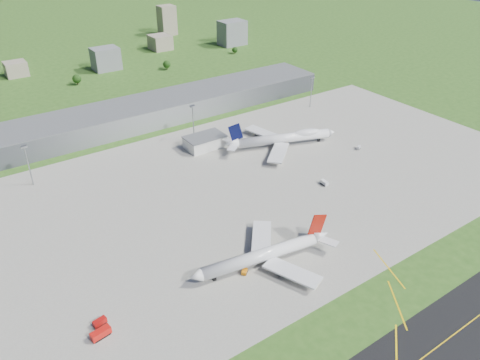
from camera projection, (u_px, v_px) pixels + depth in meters
ground at (160, 127)px, 352.28m from camera, size 1400.00×1400.00×0.00m
apron at (257, 184)px, 279.05m from camera, size 360.00×190.00×0.08m
terminal at (150, 111)px, 359.14m from camera, size 300.00×42.00×15.00m
ops_building at (205, 142)px, 319.66m from camera, size 26.00×16.00×8.00m
mast_west at (27, 159)px, 269.42m from camera, size 3.50×2.00×25.90m
mast_center at (193, 117)px, 323.39m from camera, size 3.50×2.00×25.90m
mast_east at (312, 87)px, 377.36m from camera, size 3.50×2.00×25.90m
airliner_red_twin at (265, 255)px, 214.35m from camera, size 70.93×54.78×19.49m
airliner_blue_quad at (284, 138)px, 320.89m from camera, size 76.82×58.77×20.71m
fire_truck at (101, 334)px, 179.07m from camera, size 8.24×4.18×3.50m
crash_tender at (100, 322)px, 184.31m from camera, size 5.70×3.32×2.85m
tug_yellow at (245, 272)px, 210.56m from camera, size 4.18×4.00×1.83m
van_white_near at (324, 183)px, 277.66m from camera, size 2.70×5.39×2.66m
van_white_far at (359, 148)px, 318.85m from camera, size 4.44×3.40×2.14m
bldg_cw at (16, 69)px, 454.21m from camera, size 20.00×18.00×14.00m
bldg_c at (106, 59)px, 470.14m from camera, size 26.00×20.00×22.00m
bldg_ce at (160, 42)px, 539.31m from camera, size 22.00×24.00×16.00m
bldg_e at (232, 33)px, 554.23m from camera, size 30.00×22.00×28.00m
bldg_tall_e at (167, 20)px, 596.49m from camera, size 20.00×18.00×36.00m
tree_c at (77, 79)px, 431.82m from camera, size 8.10×8.10×9.90m
tree_e at (167, 64)px, 472.59m from camera, size 7.65×7.65×9.35m
tree_far_e at (235, 50)px, 524.35m from camera, size 6.30×6.30×7.70m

